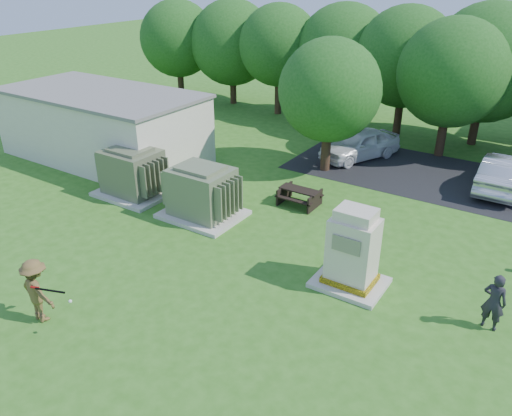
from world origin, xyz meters
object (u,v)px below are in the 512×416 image
Objects in this scene: person_by_generator at (494,302)px; car_silver_a at (503,173)px; generator_cabinet at (352,253)px; transformer_left at (133,173)px; batter at (37,291)px; picnic_table at (299,195)px; car_white at (360,144)px; transformer_right at (202,193)px.

person_by_generator reaches higher than car_silver_a.
person_by_generator is at bearing 2.91° from generator_cabinet.
batter is at bearing -61.72° from transformer_left.
transformer_left is at bearing -155.11° from picnic_table.
car_silver_a is (12.89, 9.17, -0.21)m from transformer_left.
person_by_generator is at bearing -144.76° from batter.
picnic_table is 6.42m from car_white.
transformer_right is at bearing 0.00° from transformer_left.
generator_cabinet is 0.59× the size of car_white.
batter is 1.12× the size of person_by_generator.
person_by_generator is 13.10m from car_white.
picnic_table is at bearing 24.89° from transformer_left.
car_white is (-4.12, 10.52, -0.39)m from generator_cabinet.
transformer_right is at bearing -84.44° from batter.
car_white is at bearing -94.16° from batter.
transformer_right is 1.60× the size of batter.
generator_cabinet is 1.58× the size of picnic_table.
picnic_table is at bearing 134.33° from generator_cabinet.
person_by_generator is (10.60, -0.96, -0.13)m from transformer_right.
car_silver_a is (8.95, 16.49, -0.18)m from batter.
generator_cabinet is at bearing -6.41° from transformer_left.
transformer_left is 0.65× the size of car_silver_a.
picnic_table is at bearing 48.08° from transformer_right.
car_silver_a is at bearing -114.81° from batter.
transformer_left reaches higher than picnic_table.
car_white is (2.30, 16.69, -0.20)m from batter.
person_by_generator is at bearing 97.80° from car_silver_a.
batter is at bearing -88.11° from transformer_right.
person_by_generator is (7.96, -3.91, 0.40)m from picnic_table.
generator_cabinet is 10.64m from car_silver_a.
generator_cabinet is at bearing -43.64° from car_white.
transformer_right is at bearing 170.08° from generator_cabinet.
batter is at bearing -72.84° from car_white.
picnic_table is at bearing -99.48° from batter.
transformer_right is 1.80× the size of person_by_generator.
transformer_left is 1.60× the size of batter.
transformer_right is 1.17× the size of generator_cabinet.
picnic_table is 0.38× the size of car_white.
transformer_left is 1.80× the size of person_by_generator.
picnic_table is (-4.01, 4.11, -0.69)m from generator_cabinet.
transformer_left is at bearing 180.00° from transformer_right.
picnic_table is 9.04m from car_silver_a.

